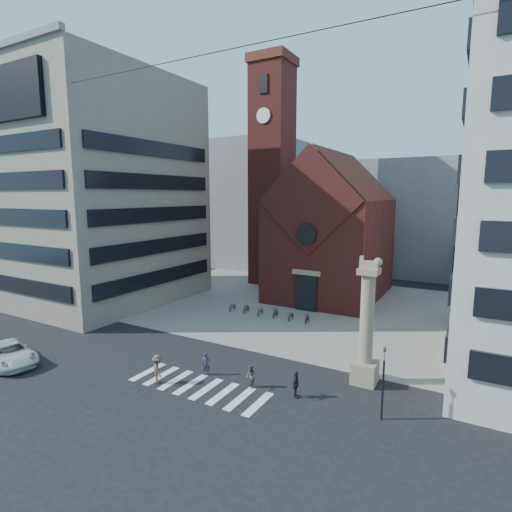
{
  "coord_description": "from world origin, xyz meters",
  "views": [
    {
      "loc": [
        16.14,
        -22.76,
        12.58
      ],
      "look_at": [
        -1.27,
        8.0,
        7.19
      ],
      "focal_mm": 28.0,
      "sensor_mm": 36.0,
      "label": 1
    }
  ],
  "objects_px": {
    "scooter_0": "(233,306)",
    "white_car": "(9,354)",
    "pedestrian_2": "(296,385)",
    "lion_column": "(366,334)",
    "traffic_light": "(383,381)",
    "pedestrian_1": "(251,377)",
    "pedestrian_0": "(206,364)"
  },
  "relations": [
    {
      "from": "scooter_0",
      "to": "white_car",
      "type": "bearing_deg",
      "value": -116.3
    },
    {
      "from": "pedestrian_2",
      "to": "white_car",
      "type": "bearing_deg",
      "value": 98.7
    },
    {
      "from": "lion_column",
      "to": "traffic_light",
      "type": "height_order",
      "value": "lion_column"
    },
    {
      "from": "white_car",
      "to": "pedestrian_2",
      "type": "distance_m",
      "value": 21.63
    },
    {
      "from": "white_car",
      "to": "pedestrian_1",
      "type": "height_order",
      "value": "white_car"
    },
    {
      "from": "lion_column",
      "to": "white_car",
      "type": "distance_m",
      "value": 26.21
    },
    {
      "from": "scooter_0",
      "to": "pedestrian_1",
      "type": "bearing_deg",
      "value": -60.44
    },
    {
      "from": "traffic_light",
      "to": "white_car",
      "type": "height_order",
      "value": "traffic_light"
    },
    {
      "from": "pedestrian_0",
      "to": "pedestrian_2",
      "type": "bearing_deg",
      "value": -23.2
    },
    {
      "from": "pedestrian_0",
      "to": "pedestrian_2",
      "type": "height_order",
      "value": "pedestrian_2"
    },
    {
      "from": "pedestrian_1",
      "to": "scooter_0",
      "type": "bearing_deg",
      "value": 166.12
    },
    {
      "from": "pedestrian_0",
      "to": "scooter_0",
      "type": "height_order",
      "value": "pedestrian_0"
    },
    {
      "from": "lion_column",
      "to": "traffic_light",
      "type": "relative_size",
      "value": 2.02
    },
    {
      "from": "pedestrian_0",
      "to": "traffic_light",
      "type": "bearing_deg",
      "value": -23.52
    },
    {
      "from": "pedestrian_0",
      "to": "pedestrian_1",
      "type": "bearing_deg",
      "value": -25.99
    },
    {
      "from": "pedestrian_1",
      "to": "white_car",
      "type": "bearing_deg",
      "value": -122.57
    },
    {
      "from": "traffic_light",
      "to": "white_car",
      "type": "bearing_deg",
      "value": -166.75
    },
    {
      "from": "white_car",
      "to": "traffic_light",
      "type": "bearing_deg",
      "value": -65.43
    },
    {
      "from": "pedestrian_0",
      "to": "scooter_0",
      "type": "distance_m",
      "value": 15.9
    },
    {
      "from": "lion_column",
      "to": "scooter_0",
      "type": "relative_size",
      "value": 5.18
    },
    {
      "from": "pedestrian_0",
      "to": "pedestrian_2",
      "type": "distance_m",
      "value": 6.83
    },
    {
      "from": "pedestrian_1",
      "to": "pedestrian_0",
      "type": "bearing_deg",
      "value": -141.45
    },
    {
      "from": "pedestrian_2",
      "to": "scooter_0",
      "type": "distance_m",
      "value": 19.7
    },
    {
      "from": "traffic_light",
      "to": "pedestrian_1",
      "type": "height_order",
      "value": "traffic_light"
    },
    {
      "from": "traffic_light",
      "to": "lion_column",
      "type": "bearing_deg",
      "value": 116.46
    },
    {
      "from": "lion_column",
      "to": "scooter_0",
      "type": "bearing_deg",
      "value": 149.73
    },
    {
      "from": "lion_column",
      "to": "pedestrian_0",
      "type": "xyz_separation_m",
      "value": [
        -10.08,
        -4.33,
        -2.65
      ]
    },
    {
      "from": "traffic_light",
      "to": "pedestrian_2",
      "type": "relative_size",
      "value": 2.52
    },
    {
      "from": "scooter_0",
      "to": "pedestrian_2",
      "type": "bearing_deg",
      "value": -52.66
    },
    {
      "from": "pedestrian_2",
      "to": "scooter_0",
      "type": "xyz_separation_m",
      "value": [
        -13.79,
        14.06,
        -0.36
      ]
    },
    {
      "from": "pedestrian_0",
      "to": "pedestrian_1",
      "type": "xyz_separation_m",
      "value": [
        3.71,
        -0.06,
        -0.04
      ]
    },
    {
      "from": "pedestrian_0",
      "to": "scooter_0",
      "type": "relative_size",
      "value": 0.97
    }
  ]
}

